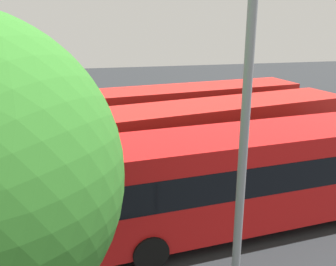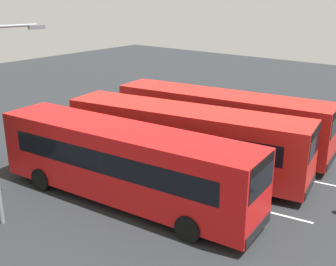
# 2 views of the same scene
# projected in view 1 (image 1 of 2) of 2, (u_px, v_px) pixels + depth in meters

# --- Properties ---
(ground_plane) EXTENTS (70.78, 70.78, 0.00)m
(ground_plane) POSITION_uv_depth(u_px,v_px,m) (200.00, 177.00, 15.52)
(ground_plane) COLOR #232628
(bus_far_left) EXTENTS (11.70, 3.49, 3.13)m
(bus_far_left) POSITION_uv_depth(u_px,v_px,m) (255.00, 174.00, 11.50)
(bus_far_left) COLOR red
(bus_far_left) RESTS_ON ground
(bus_center_left) EXTENTS (11.75, 4.42, 3.13)m
(bus_center_left) POSITION_uv_depth(u_px,v_px,m) (218.00, 136.00, 15.12)
(bus_center_left) COLOR red
(bus_center_left) RESTS_ON ground
(bus_center_right) EXTENTS (11.73, 3.88, 3.13)m
(bus_center_right) POSITION_uv_depth(u_px,v_px,m) (187.00, 115.00, 18.41)
(bus_center_right) COLOR red
(bus_center_right) RESTS_ON ground
(street_lamp) EXTENTS (0.69, 2.34, 7.19)m
(street_lamp) POSITION_uv_depth(u_px,v_px,m) (241.00, 148.00, 6.68)
(street_lamp) COLOR gray
(street_lamp) RESTS_ON ground
(lane_stripe_outer_left) EXTENTS (14.46, 2.39, 0.01)m
(lane_stripe_outer_left) POSITION_uv_depth(u_px,v_px,m) (215.00, 197.00, 13.75)
(lane_stripe_outer_left) COLOR silver
(lane_stripe_outer_left) RESTS_ON ground
(lane_stripe_inner_left) EXTENTS (14.46, 2.39, 0.01)m
(lane_stripe_inner_left) POSITION_uv_depth(u_px,v_px,m) (188.00, 160.00, 17.29)
(lane_stripe_inner_left) COLOR silver
(lane_stripe_inner_left) RESTS_ON ground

